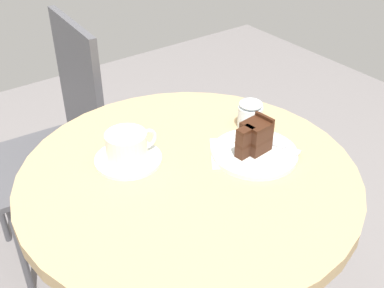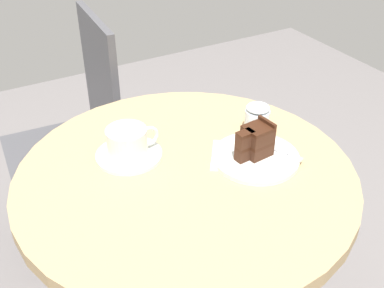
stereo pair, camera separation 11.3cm
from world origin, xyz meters
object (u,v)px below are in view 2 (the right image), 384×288
(coffee_cup, at_px, (128,142))
(cafe_chair, at_px, (82,124))
(saucer, at_px, (129,155))
(cake_slice, at_px, (255,141))
(sugar_pot, at_px, (257,118))
(cake_plate, at_px, (256,157))
(teaspoon, at_px, (127,164))
(fork, at_px, (280,152))
(napkin, at_px, (241,156))

(coffee_cup, relative_size, cafe_chair, 0.14)
(saucer, bearing_deg, cake_slice, -31.13)
(cake_slice, height_order, sugar_pot, cake_slice)
(saucer, height_order, cafe_chair, cafe_chair)
(saucer, xyz_separation_m, cake_plate, (0.26, -0.16, 0.00))
(saucer, bearing_deg, teaspoon, -117.39)
(teaspoon, bearing_deg, sugar_pot, 178.46)
(saucer, height_order, coffee_cup, coffee_cup)
(cafe_chair, bearing_deg, fork, 22.95)
(coffee_cup, distance_m, sugar_pot, 0.34)
(saucer, xyz_separation_m, cafe_chair, (0.05, 0.58, -0.23))
(napkin, bearing_deg, cake_slice, -43.06)
(coffee_cup, xyz_separation_m, napkin, (0.24, -0.13, -0.04))
(teaspoon, relative_size, sugar_pot, 1.29)
(cake_plate, distance_m, sugar_pot, 0.14)
(napkin, height_order, cafe_chair, cafe_chair)
(coffee_cup, xyz_separation_m, fork, (0.32, -0.17, -0.03))
(saucer, bearing_deg, cafe_chair, 85.31)
(coffee_cup, distance_m, cake_plate, 0.30)
(saucer, xyz_separation_m, coffee_cup, (-0.00, -0.00, 0.04))
(saucer, bearing_deg, fork, -29.70)
(coffee_cup, height_order, sugar_pot, coffee_cup)
(saucer, xyz_separation_m, sugar_pot, (0.34, -0.05, 0.03))
(fork, height_order, cafe_chair, cafe_chair)
(sugar_pot, bearing_deg, cake_plate, -126.28)
(cafe_chair, relative_size, sugar_pot, 11.79)
(coffee_cup, xyz_separation_m, sugar_pot, (0.34, -0.05, -0.01))
(cake_slice, distance_m, fork, 0.07)
(saucer, relative_size, cafe_chair, 0.18)
(saucer, distance_m, teaspoon, 0.05)
(saucer, xyz_separation_m, cake_slice, (0.26, -0.15, 0.05))
(napkin, bearing_deg, fork, -29.40)
(napkin, xyz_separation_m, cafe_chair, (-0.19, 0.71, -0.23))
(cake_slice, relative_size, napkin, 0.52)
(teaspoon, xyz_separation_m, sugar_pot, (0.36, -0.01, 0.03))
(teaspoon, height_order, cafe_chair, cafe_chair)
(coffee_cup, height_order, fork, coffee_cup)
(saucer, height_order, cake_slice, cake_slice)
(cake_plate, bearing_deg, teaspoon, 157.15)
(napkin, bearing_deg, sugar_pot, 38.74)
(cake_plate, height_order, cake_slice, cake_slice)
(teaspoon, height_order, cake_plate, teaspoon)
(teaspoon, xyz_separation_m, cake_slice, (0.28, -0.11, 0.04))
(cake_slice, xyz_separation_m, fork, (0.06, -0.02, -0.04))
(cake_plate, bearing_deg, fork, -19.00)
(teaspoon, relative_size, cake_slice, 1.06)
(cake_slice, bearing_deg, coffee_cup, 149.79)
(saucer, distance_m, cake_plate, 0.30)
(fork, bearing_deg, sugar_pot, 151.42)
(coffee_cup, bearing_deg, fork, -28.94)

